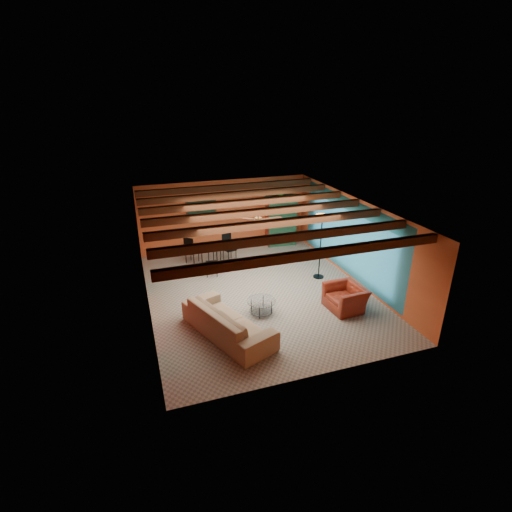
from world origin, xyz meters
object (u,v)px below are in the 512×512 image
object	(u,v)px
armchair	(345,298)
vase	(210,237)
sofa	(228,321)
coffee_table	(261,307)
potted_plant	(281,192)
armoire	(280,221)
dining_table	(211,253)
floor_lamp	(320,247)

from	to	relation	value
armchair	vase	xyz separation A→B (m)	(-2.95, 4.14, 0.74)
sofa	vase	xyz separation A→B (m)	(0.53, 4.34, 0.69)
coffee_table	potted_plant	xyz separation A→B (m)	(2.50, 4.87, 1.95)
armoire	coffee_table	bearing A→B (deg)	-112.68
sofa	coffee_table	world-z (taller)	sofa
sofa	dining_table	size ratio (longest dim) A/B	1.41
coffee_table	vase	xyz separation A→B (m)	(-0.61, 3.63, 0.89)
armchair	coffee_table	bearing A→B (deg)	-106.24
dining_table	potted_plant	distance (m)	3.74
vase	armchair	bearing A→B (deg)	-54.53
sofa	floor_lamp	size ratio (longest dim) A/B	1.27
armchair	dining_table	xyz separation A→B (m)	(-2.95, 4.14, 0.15)
armoire	armchair	bearing A→B (deg)	-87.26
armchair	coffee_table	distance (m)	2.40
coffee_table	dining_table	world-z (taller)	dining_table
floor_lamp	sofa	bearing A→B (deg)	-148.48
armchair	vase	distance (m)	5.13
sofa	coffee_table	bearing A→B (deg)	-79.55
dining_table	vase	bearing A→B (deg)	0.00
dining_table	potted_plant	world-z (taller)	potted_plant
sofa	floor_lamp	xyz separation A→B (m)	(3.72, 2.28, 0.68)
floor_lamp	potted_plant	bearing A→B (deg)	91.27
sofa	coffee_table	xyz separation A→B (m)	(1.14, 0.71, -0.19)
coffee_table	floor_lamp	xyz separation A→B (m)	(2.58, 1.57, 0.88)
potted_plant	vase	distance (m)	3.52
vase	floor_lamp	bearing A→B (deg)	-32.80
armchair	potted_plant	bearing A→B (deg)	174.34
floor_lamp	potted_plant	xyz separation A→B (m)	(-0.07, 3.30, 1.08)
dining_table	floor_lamp	distance (m)	3.84
vase	armoire	bearing A→B (deg)	21.77
potted_plant	armchair	bearing A→B (deg)	-91.78
sofa	armoire	distance (m)	6.69
coffee_table	floor_lamp	size ratio (longest dim) A/B	0.37
dining_table	armoire	distance (m)	3.38
sofa	vase	size ratio (longest dim) A/B	15.84
potted_plant	coffee_table	bearing A→B (deg)	-117.20
dining_table	vase	distance (m)	0.59
armoire	vase	bearing A→B (deg)	-153.71
coffee_table	armoire	distance (m)	5.53
floor_lamp	coffee_table	bearing A→B (deg)	-148.62
floor_lamp	potted_plant	world-z (taller)	potted_plant
potted_plant	floor_lamp	bearing A→B (deg)	-88.73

